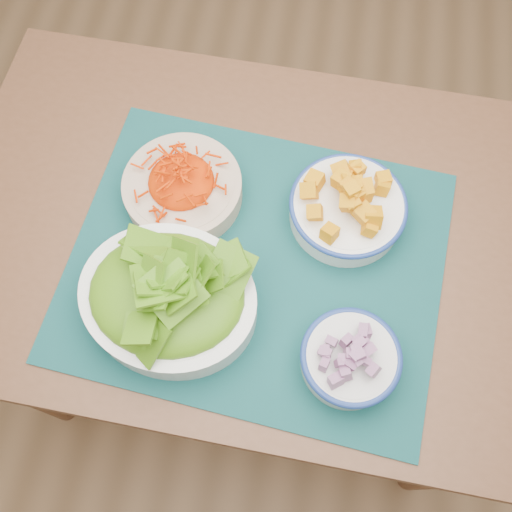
{
  "coord_description": "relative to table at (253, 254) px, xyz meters",
  "views": [
    {
      "loc": [
        -0.18,
        -0.5,
        1.64
      ],
      "look_at": [
        -0.24,
        -0.14,
        0.78
      ],
      "focal_mm": 40.0,
      "sensor_mm": 36.0,
      "label": 1
    }
  ],
  "objects": [
    {
      "name": "lettuce_bowl",
      "position": [
        -0.11,
        -0.16,
        0.18
      ],
      "size": [
        0.32,
        0.28,
        0.13
      ],
      "rotation": [
        0.0,
        0.0,
        -0.18
      ],
      "color": "white",
      "rests_on": "placemat"
    },
    {
      "name": "onion_bowl",
      "position": [
        0.18,
        -0.21,
        0.16
      ],
      "size": [
        0.16,
        0.16,
        0.08
      ],
      "rotation": [
        0.0,
        0.0,
        -0.12
      ],
      "color": "silver",
      "rests_on": "placemat"
    },
    {
      "name": "carrot_bowl",
      "position": [
        -0.13,
        0.04,
        0.16
      ],
      "size": [
        0.25,
        0.25,
        0.08
      ],
      "rotation": [
        0.0,
        0.0,
        0.3
      ],
      "color": "beige",
      "rests_on": "placemat"
    },
    {
      "name": "squash_bowl",
      "position": [
        0.15,
        0.04,
        0.16
      ],
      "size": [
        0.2,
        0.2,
        0.09
      ],
      "rotation": [
        0.0,
        0.0,
        -0.02
      ],
      "color": "white",
      "rests_on": "placemat"
    },
    {
      "name": "placemat",
      "position": [
        0.02,
        -0.06,
        0.12
      ],
      "size": [
        0.66,
        0.56,
        0.0
      ],
      "primitive_type": "cube",
      "rotation": [
        0.0,
        0.0,
        -0.09
      ],
      "color": "#092E2F",
      "rests_on": "table"
    },
    {
      "name": "ground",
      "position": [
        0.25,
        0.08,
        -0.64
      ],
      "size": [
        4.0,
        4.0,
        0.0
      ],
      "primitive_type": "plane",
      "color": "#987049",
      "rests_on": "ground"
    },
    {
      "name": "table",
      "position": [
        0.0,
        0.0,
        0.0
      ],
      "size": [
        1.1,
        0.75,
        0.75
      ],
      "rotation": [
        0.0,
        0.0,
        -0.04
      ],
      "color": "brown",
      "rests_on": "ground"
    }
  ]
}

